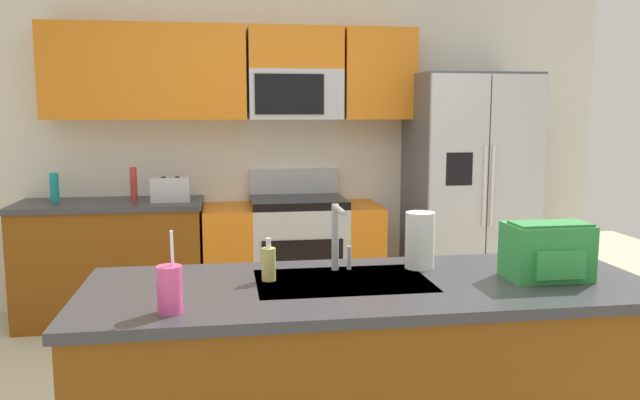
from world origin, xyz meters
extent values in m
cube|color=silver|center=(0.00, 2.15, 1.30)|extent=(5.20, 0.10, 2.60)
cube|color=orange|center=(-1.50, 1.94, 1.85)|extent=(0.70, 0.32, 0.70)
cube|color=orange|center=(-0.76, 1.94, 1.85)|extent=(0.78, 0.32, 0.70)
cube|color=orange|center=(0.67, 1.94, 1.85)|extent=(0.56, 0.32, 0.70)
cube|color=#B7BABF|center=(0.01, 1.94, 1.69)|extent=(0.72, 0.32, 0.38)
cube|color=black|center=(-0.05, 1.78, 1.69)|extent=(0.52, 0.01, 0.30)
cube|color=orange|center=(0.01, 1.94, 2.04)|extent=(0.72, 0.32, 0.32)
cube|color=brown|center=(-1.39, 1.80, 0.43)|extent=(1.32, 0.60, 0.86)
cube|color=#38383D|center=(-1.39, 1.80, 0.88)|extent=(1.35, 0.63, 0.04)
cube|color=#B7BABF|center=(0.01, 1.80, 0.42)|extent=(0.72, 0.60, 0.84)
cube|color=black|center=(0.01, 1.50, 0.45)|extent=(0.60, 0.01, 0.36)
cube|color=black|center=(0.01, 1.80, 0.87)|extent=(0.72, 0.60, 0.06)
cube|color=#B7BABF|center=(0.01, 2.07, 1.00)|extent=(0.72, 0.06, 0.20)
cube|color=orange|center=(-0.53, 1.80, 0.42)|extent=(0.36, 0.60, 0.84)
cube|color=orange|center=(0.51, 1.80, 0.42)|extent=(0.28, 0.60, 0.84)
cube|color=#4C4F54|center=(1.37, 1.75, 0.93)|extent=(0.90, 0.70, 1.85)
cube|color=#B7BABF|center=(1.14, 1.38, 0.93)|extent=(0.44, 0.04, 1.81)
cube|color=#B7BABF|center=(1.59, 1.38, 0.93)|extent=(0.44, 0.04, 1.81)
cylinder|color=silver|center=(1.34, 1.35, 1.02)|extent=(0.02, 0.02, 0.60)
cylinder|color=silver|center=(1.40, 1.35, 1.02)|extent=(0.02, 0.02, 0.60)
cube|color=black|center=(1.14, 1.36, 1.15)|extent=(0.20, 0.00, 0.24)
cube|color=brown|center=(0.01, -0.66, 0.43)|extent=(2.17, 0.78, 0.86)
cube|color=#38383D|center=(0.01, -0.66, 0.88)|extent=(2.21, 0.82, 0.04)
cube|color=#B7BABF|center=(-0.09, -0.61, 0.89)|extent=(0.68, 0.44, 0.03)
cube|color=#B7BABF|center=(-0.94, 1.75, 0.99)|extent=(0.28, 0.16, 0.18)
cube|color=black|center=(-0.99, 1.75, 1.08)|extent=(0.03, 0.11, 0.01)
cube|color=black|center=(-0.89, 1.75, 1.08)|extent=(0.03, 0.11, 0.01)
cylinder|color=#B2332D|center=(-1.21, 1.80, 1.03)|extent=(0.05, 0.05, 0.25)
cylinder|color=teal|center=(-1.78, 1.85, 1.01)|extent=(0.06, 0.06, 0.21)
cylinder|color=#B7BABF|center=(-0.09, -0.44, 1.04)|extent=(0.03, 0.03, 0.28)
cylinder|color=#B7BABF|center=(-0.09, -0.54, 1.17)|extent=(0.02, 0.20, 0.02)
cylinder|color=#B7BABF|center=(-0.03, -0.44, 0.95)|extent=(0.02, 0.02, 0.10)
cylinder|color=#EA4C93|center=(-0.73, -0.92, 0.98)|extent=(0.08, 0.08, 0.16)
cylinder|color=white|center=(-0.72, -0.92, 1.11)|extent=(0.01, 0.03, 0.14)
cylinder|color=#D8CC66|center=(-0.38, -0.57, 0.97)|extent=(0.06, 0.06, 0.13)
cylinder|color=white|center=(-0.38, -0.57, 1.05)|extent=(0.02, 0.02, 0.04)
cylinder|color=white|center=(0.27, -0.46, 1.02)|extent=(0.12, 0.12, 0.24)
cube|color=green|center=(0.71, -0.70, 1.01)|extent=(0.32, 0.20, 0.22)
cube|color=#2B8238|center=(0.71, -0.72, 1.11)|extent=(0.30, 0.14, 0.03)
cube|color=green|center=(0.71, -0.81, 0.98)|extent=(0.20, 0.03, 0.11)
camera|label=1|loc=(-0.55, -2.99, 1.56)|focal=35.38mm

